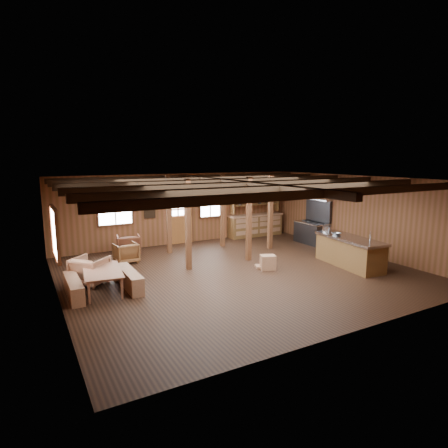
{
  "coord_description": "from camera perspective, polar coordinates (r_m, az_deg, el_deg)",
  "views": [
    {
      "loc": [
        -5.66,
        -9.35,
        3.43
      ],
      "look_at": [
        -0.07,
        0.78,
        1.37
      ],
      "focal_mm": 30.0,
      "sensor_mm": 36.0,
      "label": 1
    }
  ],
  "objects": [
    {
      "name": "pendant_lamps",
      "position": [
        10.96,
        -10.63,
        3.78
      ],
      "size": [
        1.86,
        2.36,
        0.66
      ],
      "color": "#2E2E30",
      "rests_on": "ceiling"
    },
    {
      "name": "timber_posts",
      "position": [
        13.15,
        -0.49,
        1.24
      ],
      "size": [
        3.95,
        2.35,
        2.8
      ],
      "color": "#482514",
      "rests_on": "floor"
    },
    {
      "name": "armchair_c",
      "position": [
        10.89,
        -19.72,
        -6.7
      ],
      "size": [
        1.19,
        1.19,
        0.78
      ],
      "primitive_type": "imported",
      "rotation": [
        0.0,
        0.0,
        2.34
      ],
      "color": "brown",
      "rests_on": "floor"
    },
    {
      "name": "bowl",
      "position": [
        12.74,
        16.75,
        -1.42
      ],
      "size": [
        0.29,
        0.29,
        0.07
      ],
      "primitive_type": "imported",
      "rotation": [
        0.0,
        0.0,
        -0.03
      ],
      "color": "silver",
      "rests_on": "kitchen_island"
    },
    {
      "name": "window_left",
      "position": [
        10.04,
        -24.41,
        -1.29
      ],
      "size": [
        0.14,
        1.24,
        1.32
      ],
      "color": "white",
      "rests_on": "wall_back"
    },
    {
      "name": "bench_aisle",
      "position": [
        10.38,
        -14.21,
        -8.11
      ],
      "size": [
        0.32,
        1.72,
        0.47
      ],
      "primitive_type": "cube",
      "color": "brown",
      "rests_on": "floor"
    },
    {
      "name": "window_back_right",
      "position": [
        15.57,
        -2.14,
        3.36
      ],
      "size": [
        1.02,
        0.06,
        1.32
      ],
      "color": "white",
      "rests_on": "wall_back"
    },
    {
      "name": "back_counter",
      "position": [
        16.54,
        4.8,
        0.24
      ],
      "size": [
        2.55,
        0.6,
        2.45
      ],
      "color": "brown",
      "rests_on": "floor"
    },
    {
      "name": "pot_rack",
      "position": [
        13.3,
        13.6,
        4.94
      ],
      "size": [
        0.43,
        3.0,
        0.45
      ],
      "color": "#2E2E30",
      "rests_on": "ceiling"
    },
    {
      "name": "bench_wall",
      "position": [
        10.15,
        -21.95,
        -9.02
      ],
      "size": [
        0.31,
        1.65,
        0.46
      ],
      "primitive_type": "cube",
      "color": "brown",
      "rests_on": "floor"
    },
    {
      "name": "notice_boards",
      "position": [
        14.52,
        -12.04,
        2.82
      ],
      "size": [
        1.08,
        0.03,
        0.9
      ],
      "color": "beige",
      "rests_on": "wall_back"
    },
    {
      "name": "counter_pot",
      "position": [
        13.13,
        15.45,
        -0.74
      ],
      "size": [
        0.33,
        0.33,
        0.2
      ],
      "primitive_type": "cylinder",
      "color": "#B3B5BA",
      "rests_on": "kitchen_island"
    },
    {
      "name": "armchair_a",
      "position": [
        12.76,
        -14.7,
        -4.27
      ],
      "size": [
        0.77,
        0.79,
        0.66
      ],
      "primitive_type": "imported",
      "rotation": [
        0.0,
        0.0,
        3.24
      ],
      "color": "brown",
      "rests_on": "floor"
    },
    {
      "name": "ceiling_joists",
      "position": [
        11.1,
        1.83,
        6.25
      ],
      "size": [
        9.8,
        8.82,
        0.18
      ],
      "color": "black",
      "rests_on": "ceiling"
    },
    {
      "name": "kitchen_island",
      "position": [
        12.58,
        18.55,
        -3.99
      ],
      "size": [
        1.17,
        2.59,
        1.2
      ],
      "rotation": [
        0.0,
        0.0,
        -0.12
      ],
      "color": "brown",
      "rests_on": "floor"
    },
    {
      "name": "back_door",
      "position": [
        15.13,
        -6.5,
        0.35
      ],
      "size": [
        1.02,
        0.08,
        2.15
      ],
      "color": "brown",
      "rests_on": "floor"
    },
    {
      "name": "dining_table",
      "position": [
        10.23,
        -17.77,
        -8.24
      ],
      "size": [
        1.1,
        1.74,
        0.58
      ],
      "primitive_type": "imported",
      "rotation": [
        0.0,
        0.0,
        1.46
      ],
      "color": "#935D43",
      "rests_on": "floor"
    },
    {
      "name": "commercial_range",
      "position": [
        15.52,
        13.37,
        -0.67
      ],
      "size": [
        0.77,
        1.46,
        1.81
      ],
      "color": "#2E2E30",
      "rests_on": "floor"
    },
    {
      "name": "armchair_b",
      "position": [
        13.69,
        -14.34,
        -3.13
      ],
      "size": [
        0.91,
        0.93,
        0.73
      ],
      "primitive_type": "imported",
      "rotation": [
        0.0,
        0.0,
        2.96
      ],
      "color": "#5B2D1B",
      "rests_on": "floor"
    },
    {
      "name": "room",
      "position": [
        11.11,
        2.26,
        -0.41
      ],
      "size": [
        10.04,
        9.04,
        2.84
      ],
      "color": "black",
      "rests_on": "ground"
    },
    {
      "name": "window_back_left",
      "position": [
        14.26,
        -16.28,
        2.34
      ],
      "size": [
        1.32,
        0.06,
        1.32
      ],
      "color": "white",
      "rests_on": "wall_back"
    },
    {
      "name": "step_stool",
      "position": [
        11.72,
        6.71,
        -5.82
      ],
      "size": [
        0.6,
        0.52,
        0.45
      ],
      "primitive_type": "cube",
      "rotation": [
        0.0,
        0.0,
        -0.37
      ],
      "color": "brown",
      "rests_on": "floor"
    }
  ]
}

